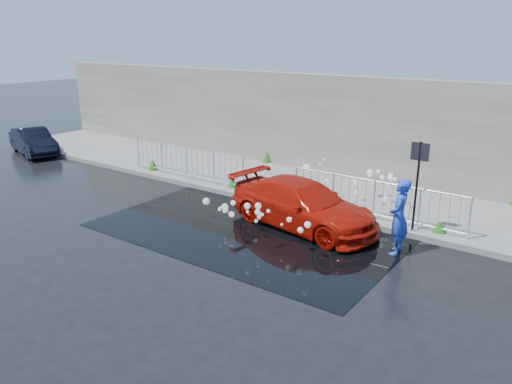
# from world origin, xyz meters

# --- Properties ---
(ground) EXTENTS (90.00, 90.00, 0.00)m
(ground) POSITION_xyz_m (0.00, 0.00, 0.00)
(ground) COLOR black
(ground) RESTS_ON ground
(pavement) EXTENTS (30.00, 4.00, 0.15)m
(pavement) POSITION_xyz_m (0.00, 5.00, 0.07)
(pavement) COLOR #5D5C58
(pavement) RESTS_ON ground
(curb) EXTENTS (30.00, 0.25, 0.16)m
(curb) POSITION_xyz_m (0.00, 3.00, 0.08)
(curb) COLOR #5D5C58
(curb) RESTS_ON ground
(retaining_wall) EXTENTS (30.00, 0.60, 3.50)m
(retaining_wall) POSITION_xyz_m (0.00, 7.20, 1.90)
(retaining_wall) COLOR #636053
(retaining_wall) RESTS_ON pavement
(puddle) EXTENTS (8.00, 5.00, 0.01)m
(puddle) POSITION_xyz_m (0.50, 1.00, 0.01)
(puddle) COLOR black
(puddle) RESTS_ON ground
(sign_post) EXTENTS (0.45, 0.06, 2.50)m
(sign_post) POSITION_xyz_m (4.20, 3.10, 1.72)
(sign_post) COLOR black
(sign_post) RESTS_ON ground
(railing_left) EXTENTS (5.05, 0.05, 1.10)m
(railing_left) POSITION_xyz_m (-4.00, 3.35, 0.74)
(railing_left) COLOR silver
(railing_left) RESTS_ON pavement
(railing_right) EXTENTS (5.05, 0.05, 1.10)m
(railing_right) POSITION_xyz_m (3.00, 3.35, 0.74)
(railing_right) COLOR silver
(railing_right) RESTS_ON pavement
(weeds) EXTENTS (12.17, 3.93, 0.45)m
(weeds) POSITION_xyz_m (-0.50, 4.50, 0.34)
(weeds) COLOR #1A4813
(weeds) RESTS_ON pavement
(water_spray) EXTENTS (3.72, 5.55, 1.11)m
(water_spray) POSITION_xyz_m (1.50, 2.82, 0.78)
(water_spray) COLOR white
(water_spray) RESTS_ON ground
(red_car) EXTENTS (4.57, 2.41, 1.26)m
(red_car) POSITION_xyz_m (1.54, 2.00, 0.63)
(red_car) COLOR #AE1206
(red_car) RESTS_ON ground
(dark_car) EXTENTS (3.66, 2.10, 1.14)m
(dark_car) POSITION_xyz_m (-12.42, 2.60, 0.57)
(dark_car) COLOR black
(dark_car) RESTS_ON ground
(person) EXTENTS (0.56, 0.75, 1.85)m
(person) POSITION_xyz_m (4.25, 1.82, 0.93)
(person) COLOR blue
(person) RESTS_ON ground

